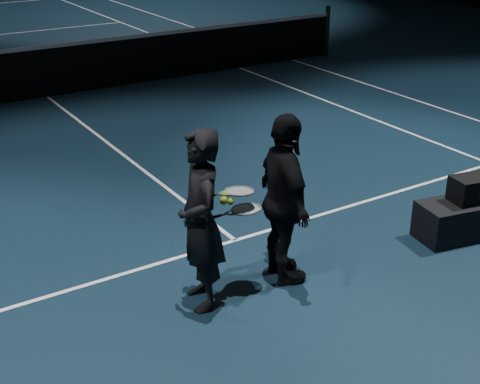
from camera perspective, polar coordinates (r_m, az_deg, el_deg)
The scene contains 11 objects.
floor at distance 12.65m, azimuth -16.04°, elevation 7.74°, with size 36.00×36.00×0.00m, color black.
court_lines at distance 12.65m, azimuth -16.05°, elevation 7.76°, with size 10.98×23.78×0.01m, color white, non-canonical shape.
net_post_right at distance 15.49m, azimuth 7.44°, elevation 13.47°, with size 0.10×0.10×1.10m, color black.
net_mesh at distance 12.54m, azimuth -16.28°, elevation 9.71°, with size 12.80×0.02×0.86m, color black.
net_tape at distance 12.44m, azimuth -16.53°, elevation 11.78°, with size 12.80×0.03×0.07m, color white.
player_bench at distance 7.64m, azimuth 19.55°, elevation -1.94°, with size 1.36×0.45×0.41m, color black.
player_a at distance 5.73m, azimuth -3.38°, elevation -2.47°, with size 0.60×0.39×1.65m, color black.
player_b at distance 6.10m, azimuth 3.81°, elevation -0.73°, with size 0.96×0.40×1.65m, color black.
racket_lower at distance 5.91m, azimuth 0.54°, elevation -1.48°, with size 0.68×0.22×0.03m, color black, non-canonical shape.
racket_upper at distance 5.85m, azimuth -0.07°, elevation 0.06°, with size 0.68×0.22×0.03m, color black, non-canonical shape.
tennis_balls at distance 5.77m, azimuth -1.16°, elevation -0.62°, with size 0.12×0.10×0.12m, color #90C229, non-canonical shape.
Camera 1 is at (-3.30, -11.73, 3.40)m, focal length 50.00 mm.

